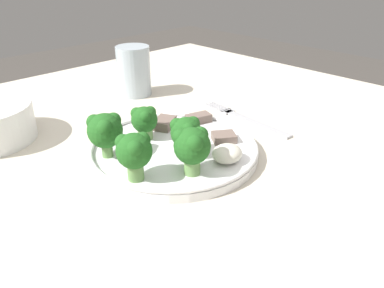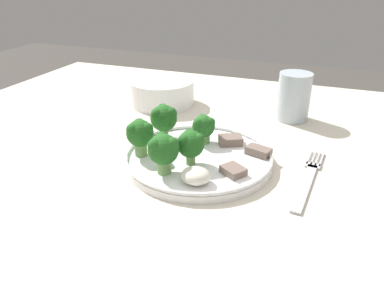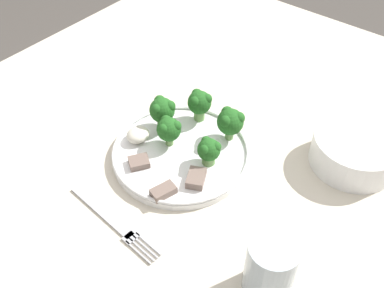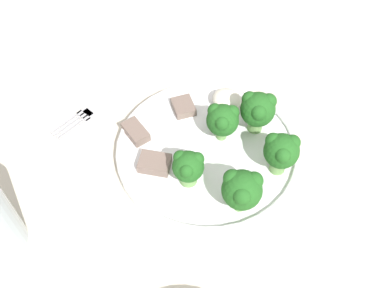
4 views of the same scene
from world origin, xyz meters
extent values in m
cube|color=beige|center=(0.00, 0.00, 0.75)|extent=(1.17, 1.03, 0.03)
cylinder|color=brown|center=(0.52, -0.46, 0.37)|extent=(0.06, 0.06, 0.74)
cylinder|color=white|center=(0.04, -0.01, 0.78)|extent=(0.24, 0.24, 0.01)
torus|color=white|center=(0.04, -0.01, 0.78)|extent=(0.24, 0.24, 0.01)
cube|color=#B2B2B7|center=(0.21, -0.03, 0.77)|extent=(0.03, 0.14, 0.00)
cube|color=#B2B2B7|center=(0.22, 0.04, 0.77)|extent=(0.03, 0.02, 0.00)
cube|color=#B2B2B7|center=(0.23, 0.07, 0.77)|extent=(0.01, 0.06, 0.00)
cube|color=#B2B2B7|center=(0.22, 0.07, 0.77)|extent=(0.01, 0.06, 0.00)
cube|color=#B2B2B7|center=(0.22, 0.07, 0.77)|extent=(0.01, 0.06, 0.00)
cube|color=#B2B2B7|center=(0.21, 0.07, 0.77)|extent=(0.01, 0.06, 0.00)
cylinder|color=#709E56|center=(-0.05, -0.04, 0.79)|extent=(0.02, 0.02, 0.02)
sphere|color=#215B1E|center=(-0.05, -0.04, 0.82)|extent=(0.04, 0.04, 0.04)
sphere|color=#215B1E|center=(-0.04, -0.04, 0.83)|extent=(0.02, 0.02, 0.02)
sphere|color=#215B1E|center=(-0.06, -0.03, 0.83)|extent=(0.02, 0.02, 0.02)
sphere|color=#215B1E|center=(-0.06, -0.05, 0.83)|extent=(0.02, 0.02, 0.02)
cylinder|color=#709E56|center=(0.03, 0.05, 0.79)|extent=(0.02, 0.02, 0.02)
sphere|color=#215B1E|center=(0.03, 0.05, 0.81)|extent=(0.04, 0.04, 0.04)
sphere|color=#215B1E|center=(0.04, 0.05, 0.82)|extent=(0.02, 0.02, 0.02)
sphere|color=#215B1E|center=(0.02, 0.06, 0.82)|extent=(0.02, 0.02, 0.02)
sphere|color=#215B1E|center=(0.02, 0.04, 0.82)|extent=(0.02, 0.02, 0.02)
cylinder|color=#709E56|center=(0.04, -0.04, 0.79)|extent=(0.01, 0.01, 0.02)
sphere|color=#215B1E|center=(0.04, -0.04, 0.82)|extent=(0.04, 0.04, 0.04)
sphere|color=#215B1E|center=(0.05, -0.04, 0.83)|extent=(0.02, 0.02, 0.02)
sphere|color=#215B1E|center=(0.03, -0.03, 0.83)|extent=(0.02, 0.02, 0.02)
sphere|color=#215B1E|center=(0.03, -0.05, 0.83)|extent=(0.02, 0.02, 0.02)
cylinder|color=#709E56|center=(-0.04, 0.04, 0.79)|extent=(0.01, 0.01, 0.02)
sphere|color=#215B1E|center=(-0.04, 0.04, 0.82)|extent=(0.05, 0.05, 0.05)
sphere|color=#215B1E|center=(-0.03, 0.04, 0.83)|extent=(0.02, 0.02, 0.02)
sphere|color=#215B1E|center=(-0.05, 0.05, 0.83)|extent=(0.02, 0.02, 0.02)
sphere|color=#215B1E|center=(-0.05, 0.03, 0.83)|extent=(0.02, 0.02, 0.02)
cylinder|color=#709E56|center=(0.01, -0.08, 0.79)|extent=(0.02, 0.02, 0.02)
sphere|color=#215B1E|center=(0.01, -0.08, 0.82)|extent=(0.05, 0.05, 0.05)
sphere|color=#215B1E|center=(0.02, -0.08, 0.83)|extent=(0.02, 0.02, 0.02)
sphere|color=#215B1E|center=(0.00, -0.06, 0.83)|extent=(0.02, 0.02, 0.02)
sphere|color=#215B1E|center=(0.00, -0.09, 0.83)|extent=(0.02, 0.02, 0.02)
cube|color=#756056|center=(0.13, 0.03, 0.79)|extent=(0.05, 0.03, 0.01)
cube|color=#756056|center=(0.11, -0.04, 0.79)|extent=(0.04, 0.04, 0.01)
cube|color=#756056|center=(0.08, 0.06, 0.79)|extent=(0.05, 0.04, 0.01)
ellipsoid|color=silver|center=(0.06, -0.09, 0.79)|extent=(0.04, 0.04, 0.02)
camera|label=1|loc=(-0.28, -0.37, 1.03)|focal=35.00mm
camera|label=2|loc=(0.22, -0.52, 1.07)|focal=35.00mm
camera|label=3|loc=(0.46, 0.36, 1.35)|focal=42.00mm
camera|label=4|loc=(-0.16, 0.28, 1.27)|focal=42.00mm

